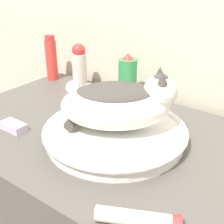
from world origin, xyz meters
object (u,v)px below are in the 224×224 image
(faucet, at_px, (75,94))
(cat, at_px, (119,102))
(lotion_bottle_white, at_px, (79,66))
(soap_bar, at_px, (14,126))
(shampoo_bottle_tall, at_px, (51,58))
(spray_bottle_trigger, at_px, (128,79))
(cream_tube, at_px, (139,219))

(faucet, bearing_deg, cat, 2.29)
(cat, distance_m, lotion_bottle_white, 0.45)
(cat, relative_size, faucet, 2.53)
(soap_bar, bearing_deg, shampoo_bottle_tall, 121.39)
(spray_bottle_trigger, bearing_deg, cream_tube, -53.87)
(spray_bottle_trigger, xyz_separation_m, cream_tube, (0.36, -0.49, -0.07))
(cat, height_order, spray_bottle_trigger, cat)
(faucet, distance_m, lotion_bottle_white, 0.23)
(lotion_bottle_white, xyz_separation_m, shampoo_bottle_tall, (-0.16, 0.00, 0.00))
(shampoo_bottle_tall, bearing_deg, lotion_bottle_white, 0.00)
(cat, xyz_separation_m, faucet, (-0.23, 0.07, -0.06))
(shampoo_bottle_tall, height_order, cream_tube, shampoo_bottle_tall)
(faucet, bearing_deg, shampoo_bottle_tall, 167.77)
(shampoo_bottle_tall, relative_size, soap_bar, 2.28)
(faucet, xyz_separation_m, cream_tube, (0.45, -0.31, -0.05))
(lotion_bottle_white, distance_m, shampoo_bottle_tall, 0.16)
(cat, bearing_deg, shampoo_bottle_tall, 118.37)
(lotion_bottle_white, height_order, soap_bar, lotion_bottle_white)
(cat, relative_size, lotion_bottle_white, 2.01)
(shampoo_bottle_tall, distance_m, soap_bar, 0.47)
(spray_bottle_trigger, bearing_deg, soap_bar, -110.94)
(lotion_bottle_white, height_order, cream_tube, lotion_bottle_white)
(cream_tube, bearing_deg, spray_bottle_trigger, 126.13)
(faucet, height_order, spray_bottle_trigger, spray_bottle_trigger)
(faucet, bearing_deg, cream_tube, -15.65)
(lotion_bottle_white, bearing_deg, faucet, -52.05)
(shampoo_bottle_tall, xyz_separation_m, soap_bar, (0.24, -0.40, -0.08))
(cat, bearing_deg, faucet, 127.03)
(shampoo_bottle_tall, bearing_deg, faucet, -31.16)
(shampoo_bottle_tall, bearing_deg, cream_tube, -33.23)
(spray_bottle_trigger, xyz_separation_m, soap_bar, (-0.15, -0.40, -0.07))
(cream_tube, bearing_deg, faucet, 145.41)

